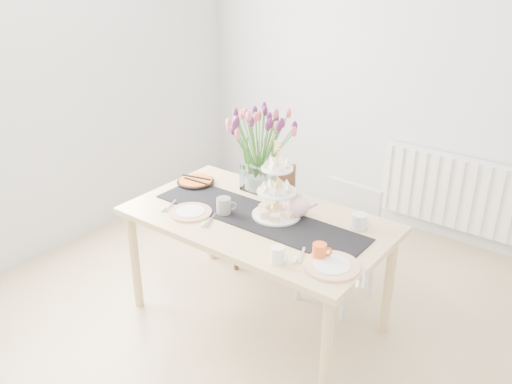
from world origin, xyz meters
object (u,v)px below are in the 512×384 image
Objects in this scene: radiator at (454,192)px; mug_orange at (319,252)px; chair_brown at (268,207)px; cream_jug at (359,221)px; plate_left at (190,212)px; mug_white at (278,255)px; cake_stand at (277,198)px; dining_table at (257,228)px; plate_right at (332,266)px; tart_tin at (196,182)px; mug_grey at (224,206)px; chair_white at (343,235)px; teapot at (297,206)px; tulip_vase at (259,136)px.

radiator is 1.98m from mug_orange.
chair_brown is 1.11m from cream_jug.
radiator is 1.58× the size of chair_brown.
mug_white is at bearing -10.25° from plate_left.
cake_stand is 0.53m from mug_orange.
dining_table is 0.68m from plate_right.
mug_grey reaches higher than tart_tin.
mug_orange is at bearing -29.48° from cake_stand.
cake_stand is (-0.21, -0.50, 0.41)m from chair_white.
mug_white is (0.20, -0.49, -0.03)m from teapot.
radiator is at bearing 92.64° from cream_jug.
mug_grey is 0.21m from plate_left.
mug_white is (0.09, -0.92, 0.33)m from chair_white.
cream_jug reaches higher than mug_orange.
cake_stand is at bearing 129.15° from mug_white.
tart_tin reaches higher than dining_table.
cake_stand is at bearing -38.75° from tulip_vase.
chair_white reaches higher than radiator.
tulip_vase is 1.11m from plate_right.
dining_table is at bearing -13.30° from mug_grey.
cream_jug is at bearing 99.93° from plate_right.
mug_white reaches higher than radiator.
chair_white is 0.68m from cake_stand.
mug_orange is at bearing -45.96° from mug_grey.
radiator is 13.10× the size of mug_white.
teapot is (0.19, 0.14, 0.15)m from dining_table.
mug_white reaches higher than chair_brown.
mug_white is 0.28m from plate_right.
tulip_vase is at bearing 125.45° from dining_table.
dining_table is 17.28× the size of cream_jug.
plate_right is at bearing -32.18° from tulip_vase.
mug_grey is at bearing -27.16° from tart_tin.
chair_white is at bearing 99.26° from mug_white.
chair_brown reaches higher than radiator.
plate_left reaches higher than chair_brown.
plate_right is (0.09, -0.03, -0.04)m from mug_orange.
tulip_vase is (-0.89, -1.42, 0.68)m from radiator.
cream_jug is (0.80, -0.10, -0.33)m from tulip_vase.
tulip_vase is at bearing 141.25° from cake_stand.
chair_white is at bearing 62.76° from dining_table.
teapot is at bearing 0.31° from tart_tin.
plate_right reaches higher than radiator.
radiator is at bearing 76.02° from chair_white.
mug_orange is 0.31× the size of plate_right.
tart_tin is at bearing 158.26° from mug_white.
mug_orange is (-0.11, -1.94, 0.34)m from radiator.
cream_jug is 0.36× the size of tart_tin.
plate_left reaches higher than dining_table.
plate_left reaches higher than radiator.
radiator is 4.95× the size of teapot.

